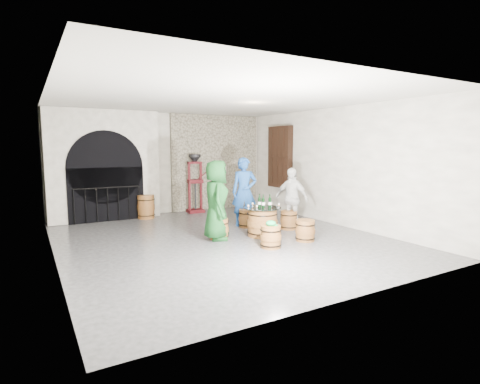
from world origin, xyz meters
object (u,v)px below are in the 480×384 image
barrel_stool_near_right (305,231)px  side_barrel (146,207)px  corking_press (195,179)px  barrel_stool_far (247,218)px  barrel_stool_right (289,220)px  person_green (216,200)px  wine_bottle_left (263,202)px  wine_bottle_center (270,202)px  wine_bottle_right (259,202)px  barrel_stool_near_left (271,237)px  barrel_table (262,222)px  person_white (291,198)px  person_blue (244,192)px  barrel_stool_left (219,229)px

barrel_stool_near_right → side_barrel: side_barrel is taller
side_barrel → corking_press: (1.69, 0.21, 0.75)m
barrel_stool_far → corking_press: size_ratio=0.25×
barrel_stool_right → person_green: bearing=-179.0°
wine_bottle_left → wine_bottle_center: bearing=-14.3°
barrel_stool_right → wine_bottle_center: bearing=-155.9°
wine_bottle_left → wine_bottle_right: same height
barrel_stool_near_right → barrel_stool_near_left: same height
barrel_table → person_green: 1.26m
person_green → person_white: size_ratio=1.15×
person_blue → side_barrel: person_blue is taller
barrel_stool_left → wine_bottle_center: (1.19, -0.34, 0.59)m
person_white → wine_bottle_center: person_white is taller
person_blue → corking_press: size_ratio=0.98×
barrel_stool_far → barrel_stool_right: (0.83, -0.75, 0.00)m
person_white → corking_press: size_ratio=0.84×
barrel_stool_near_left → barrel_stool_left: bearing=116.7°
person_white → wine_bottle_right: (-1.15, -0.25, 0.03)m
corking_press → wine_bottle_right: bearing=-85.8°
person_green → corking_press: (0.99, 3.55, 0.18)m
barrel_table → barrel_stool_right: bearing=15.9°
barrel_stool_right → wine_bottle_left: bearing=-161.3°
wine_bottle_left → side_barrel: bearing=116.0°
person_green → person_white: (2.21, 0.06, -0.12)m
side_barrel → barrel_stool_near_right: bearing=-61.9°
person_green → wine_bottle_left: 1.13m
wine_bottle_right → barrel_stool_near_right: bearing=-55.9°
barrel_stool_right → barrel_stool_near_right: size_ratio=1.00×
wine_bottle_left → wine_bottle_right: size_ratio=1.00×
barrel_stool_near_right → person_blue: 2.27m
barrel_table → corking_press: corking_press is taller
barrel_stool_right → person_green: size_ratio=0.26×
person_green → person_blue: bearing=-32.8°
wine_bottle_right → person_white: bearing=12.5°
wine_bottle_left → corking_press: 3.87m
corking_press → barrel_table: bearing=-85.2°
person_green → wine_bottle_left: size_ratio=5.65×
barrel_stool_near_right → person_blue: bearing=99.6°
person_blue → barrel_stool_right: bearing=-26.6°
barrel_stool_far → wine_bottle_right: size_ratio=1.48×
barrel_stool_left → barrel_stool_far: bearing=33.1°
barrel_stool_near_left → person_green: size_ratio=0.26×
barrel_stool_left → barrel_stool_near_left: same height
barrel_stool_far → corking_press: 2.91m
barrel_stool_left → person_blue: (1.27, 1.01, 0.69)m
barrel_stool_far → barrel_stool_near_left: same height
person_green → side_barrel: person_green is taller
barrel_stool_left → side_barrel: bearing=102.7°
barrel_stool_left → barrel_stool_near_right: size_ratio=1.00×
person_white → wine_bottle_right: size_ratio=4.91×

